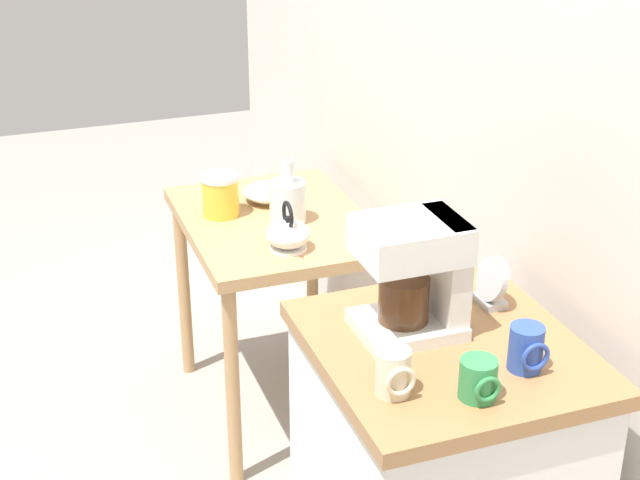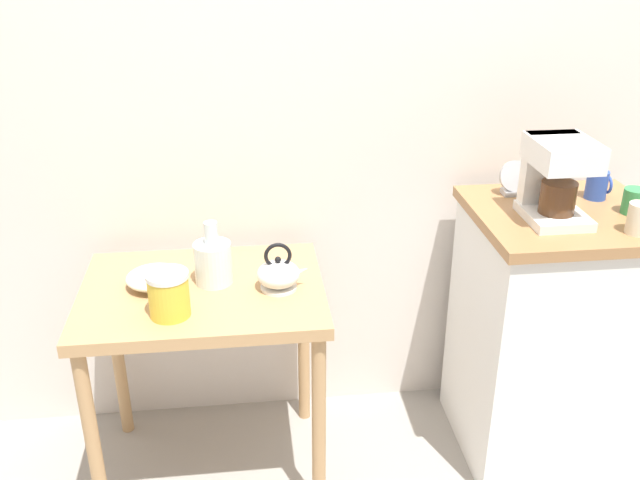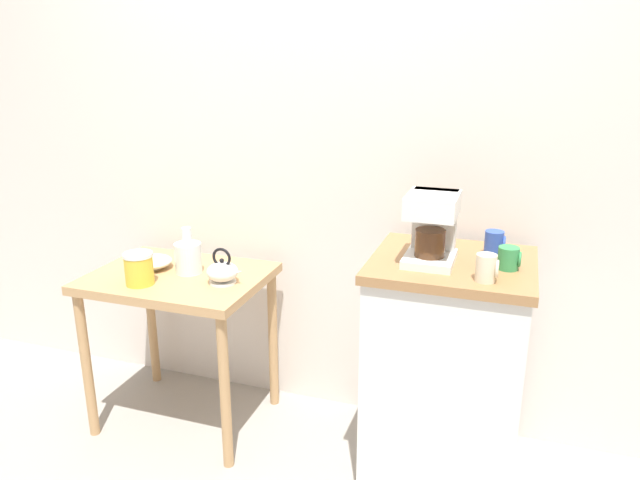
{
  "view_description": "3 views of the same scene",
  "coord_description": "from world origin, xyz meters",
  "views": [
    {
      "loc": [
        2.19,
        -0.85,
        1.99
      ],
      "look_at": [
        0.02,
        -0.07,
        0.92
      ],
      "focal_mm": 54.12,
      "sensor_mm": 36.0,
      "label": 1
    },
    {
      "loc": [
        -0.42,
        -1.98,
        1.8
      ],
      "look_at": [
        -0.2,
        -0.06,
        0.9
      ],
      "focal_mm": 39.31,
      "sensor_mm": 36.0,
      "label": 2
    },
    {
      "loc": [
        0.82,
        -2.15,
        1.67
      ],
      "look_at": [
        0.1,
        -0.02,
        0.96
      ],
      "focal_mm": 33.37,
      "sensor_mm": 36.0,
      "label": 3
    }
  ],
  "objects": [
    {
      "name": "back_wall",
      "position": [
        0.1,
        0.39,
        1.4
      ],
      "size": [
        4.4,
        0.1,
        2.8
      ],
      "primitive_type": "cube",
      "color": "silver",
      "rests_on": "ground_plane"
    },
    {
      "name": "wooden_table",
      "position": [
        -0.57,
        -0.02,
        0.63
      ],
      "size": [
        0.76,
        0.58,
        0.73
      ],
      "color": "tan",
      "rests_on": "ground_plane"
    },
    {
      "name": "bowl_stoneware",
      "position": [
        -0.71,
        0.01,
        0.77
      ],
      "size": [
        0.18,
        0.18,
        0.06
      ],
      "color": "beige",
      "rests_on": "wooden_table"
    },
    {
      "name": "teakettle",
      "position": [
        -0.32,
        -0.05,
        0.79
      ],
      "size": [
        0.16,
        0.13,
        0.16
      ],
      "color": "white",
      "rests_on": "wooden_table"
    },
    {
      "name": "glass_carafe_vase",
      "position": [
        -0.53,
        0.02,
        0.81
      ],
      "size": [
        0.12,
        0.12,
        0.21
      ],
      "color": "silver",
      "rests_on": "wooden_table"
    },
    {
      "name": "canister_enamel",
      "position": [
        -0.65,
        -0.17,
        0.8
      ],
      "size": [
        0.12,
        0.12,
        0.14
      ],
      "color": "gold",
      "rests_on": "wooden_table"
    },
    {
      "name": "coffee_maker",
      "position": [
        0.54,
        -0.04,
        1.07
      ],
      "size": [
        0.18,
        0.22,
        0.26
      ],
      "color": "white",
      "rests_on": "kitchen_counter"
    },
    {
      "name": "mug_tall_green",
      "position": [
        0.82,
        -0.04,
        0.97
      ],
      "size": [
        0.08,
        0.07,
        0.08
      ],
      "color": "#338C4C",
      "rests_on": "kitchen_counter"
    },
    {
      "name": "mug_blue",
      "position": [
        0.76,
        0.1,
        0.98
      ],
      "size": [
        0.08,
        0.07,
        0.1
      ],
      "color": "#2D4CAD",
      "rests_on": "kitchen_counter"
    },
    {
      "name": "mug_small_cream",
      "position": [
        0.75,
        -0.18,
        0.98
      ],
      "size": [
        0.08,
        0.07,
        0.1
      ],
      "color": "beige",
      "rests_on": "kitchen_counter"
    },
    {
      "name": "table_clock",
      "position": [
        0.5,
        0.17,
        0.98
      ],
      "size": [
        0.11,
        0.05,
        0.12
      ],
      "color": "#B2B5BA",
      "rests_on": "kitchen_counter"
    }
  ]
}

